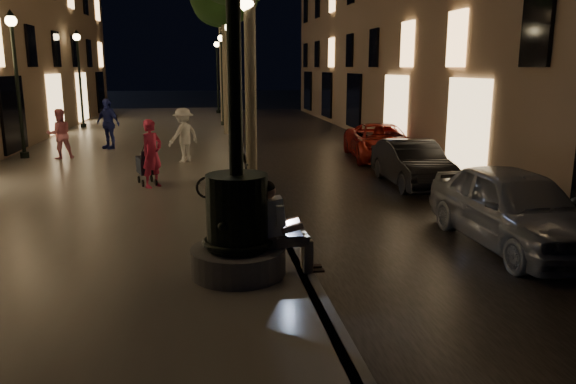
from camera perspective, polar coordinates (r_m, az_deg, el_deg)
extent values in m
plane|color=black|center=(21.18, -4.72, 3.84)|extent=(120.00, 120.00, 0.00)
cube|color=black|center=(21.60, 3.26, 4.06)|extent=(6.00, 45.00, 0.02)
cube|color=#6A645D|center=(21.26, -15.56, 3.73)|extent=(8.00, 45.00, 0.20)
cube|color=#59595B|center=(21.16, -4.72, 4.11)|extent=(0.25, 45.00, 0.20)
cylinder|color=#59595B|center=(8.38, -5.08, -6.98)|extent=(1.40, 1.40, 0.40)
cylinder|color=black|center=(8.16, -5.18, -2.01)|extent=(0.90, 0.90, 1.10)
torus|color=black|center=(8.28, -5.12, -5.03)|extent=(1.04, 1.04, 0.10)
torus|color=black|center=(8.07, -5.23, 0.74)|extent=(0.89, 0.89, 0.09)
cylinder|color=black|center=(7.90, -5.49, 13.26)|extent=(0.20, 0.20, 3.20)
cube|color=#9C8E6F|center=(8.34, -1.33, -4.91)|extent=(0.38, 0.25, 0.19)
cube|color=white|center=(8.23, -1.78, -2.55)|extent=(0.47, 0.27, 0.60)
sphere|color=tan|center=(8.13, -2.02, 0.09)|extent=(0.22, 0.22, 0.22)
sphere|color=black|center=(8.12, -2.09, 0.38)|extent=(0.22, 0.22, 0.22)
cube|color=#9C8E6F|center=(8.28, 0.50, -5.02)|extent=(0.48, 0.14, 0.15)
cube|color=#9C8E6F|center=(8.46, 0.29, -4.64)|extent=(0.48, 0.14, 0.15)
cube|color=#9C8E6F|center=(8.40, 2.06, -6.55)|extent=(0.14, 0.13, 0.49)
cube|color=#9C8E6F|center=(8.57, 1.82, -6.14)|extent=(0.14, 0.13, 0.49)
cube|color=black|center=(8.50, 2.75, -7.99)|extent=(0.27, 0.11, 0.03)
cube|color=black|center=(8.67, 2.50, -7.56)|extent=(0.27, 0.11, 0.03)
cube|color=black|center=(8.35, 0.54, -4.27)|extent=(0.25, 0.35, 0.02)
cube|color=black|center=(8.29, -0.61, -3.55)|extent=(0.09, 0.35, 0.23)
cube|color=#B2D5FF|center=(8.29, -0.51, -3.55)|extent=(0.07, 0.32, 0.19)
cylinder|color=#6B604C|center=(13.95, -3.82, 10.50)|extent=(0.28, 0.28, 5.00)
cylinder|color=#6B604C|center=(19.93, -5.23, 11.23)|extent=(0.28, 0.28, 5.10)
cylinder|color=#6B604C|center=(25.92, -6.32, 11.28)|extent=(0.28, 0.28, 4.90)
cylinder|color=#6B604C|center=(31.91, -6.69, 11.77)|extent=(0.28, 0.28, 5.20)
ellipsoid|color=black|center=(32.08, -6.87, 18.39)|extent=(3.00, 3.00, 2.40)
cylinder|color=black|center=(14.23, -3.88, 0.79)|extent=(0.28, 0.28, 0.20)
cylinder|color=black|center=(13.96, -4.01, 9.26)|extent=(0.12, 0.12, 4.40)
sphere|color=#FFD88C|center=(14.01, -4.16, 18.49)|extent=(0.36, 0.36, 0.36)
cylinder|color=black|center=(22.11, -5.70, 4.98)|extent=(0.28, 0.28, 0.20)
cylinder|color=black|center=(21.93, -5.82, 10.42)|extent=(0.12, 0.12, 4.40)
sphere|color=#FFD88C|center=(21.96, -5.96, 16.30)|extent=(0.36, 0.36, 0.36)
cone|color=black|center=(21.98, -5.97, 16.95)|extent=(0.30, 0.30, 0.22)
cylinder|color=black|center=(30.05, -6.57, 6.95)|extent=(0.28, 0.28, 0.20)
cylinder|color=black|center=(29.92, -6.67, 10.96)|extent=(0.12, 0.12, 4.40)
sphere|color=#FFD88C|center=(29.94, -6.78, 15.27)|extent=(0.36, 0.36, 0.36)
cone|color=black|center=(29.96, -6.80, 15.74)|extent=(0.30, 0.30, 0.22)
cylinder|color=black|center=(38.01, -7.08, 8.10)|extent=(0.28, 0.28, 0.20)
cylinder|color=black|center=(37.91, -7.16, 11.27)|extent=(0.12, 0.12, 4.40)
sphere|color=#FFD88C|center=(37.93, -7.26, 14.67)|extent=(0.36, 0.36, 0.36)
cone|color=black|center=(37.94, -7.27, 15.04)|extent=(0.30, 0.30, 0.22)
cylinder|color=black|center=(20.95, -25.18, 3.42)|extent=(0.28, 0.28, 0.20)
cylinder|color=black|center=(20.76, -25.73, 9.15)|extent=(0.12, 0.12, 4.40)
sphere|color=#FFD88C|center=(20.80, -26.33, 15.32)|extent=(0.36, 0.36, 0.36)
cone|color=black|center=(20.82, -26.40, 16.01)|extent=(0.30, 0.30, 0.22)
cylinder|color=black|center=(30.60, -20.05, 6.38)|extent=(0.28, 0.28, 0.20)
cylinder|color=black|center=(30.48, -20.35, 10.30)|extent=(0.12, 0.12, 4.40)
sphere|color=#FFD88C|center=(30.50, -20.68, 14.52)|extent=(0.36, 0.36, 0.36)
cone|color=black|center=(30.51, -20.72, 14.99)|extent=(0.30, 0.30, 0.22)
cube|color=black|center=(15.03, -14.18, 2.67)|extent=(0.60, 0.79, 0.42)
cube|color=black|center=(14.67, -13.99, 3.55)|extent=(0.40, 0.26, 0.27)
cylinder|color=black|center=(14.81, -14.51, 0.85)|extent=(0.09, 0.19, 0.19)
cylinder|color=black|center=(14.87, -13.25, 0.97)|extent=(0.09, 0.19, 0.19)
cylinder|color=black|center=(15.35, -14.91, 1.23)|extent=(0.09, 0.19, 0.19)
cylinder|color=black|center=(15.41, -13.69, 1.34)|extent=(0.09, 0.19, 0.19)
cylinder|color=black|center=(15.34, -14.52, 4.25)|extent=(0.14, 0.41, 0.26)
imported|color=#96999D|center=(10.91, 22.01, -1.46)|extent=(1.77, 4.28, 1.45)
imported|color=black|center=(15.73, 12.51, 2.83)|extent=(1.39, 3.78, 1.24)
imported|color=maroon|center=(20.05, 9.40, 5.03)|extent=(2.51, 4.67, 1.25)
imported|color=#D52A50|center=(14.62, -13.66, 3.82)|extent=(0.73, 0.75, 1.73)
imported|color=#DD7585|center=(20.18, -22.19, 5.48)|extent=(1.00, 0.91, 1.66)
imported|color=silver|center=(18.40, -10.56, 5.71)|extent=(1.27, 1.21, 1.73)
imported|color=#293599|center=(22.13, -17.83, 6.64)|extent=(1.15, 1.04, 1.88)
imported|color=black|center=(13.22, -6.04, 1.20)|extent=(1.60, 0.69, 0.81)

